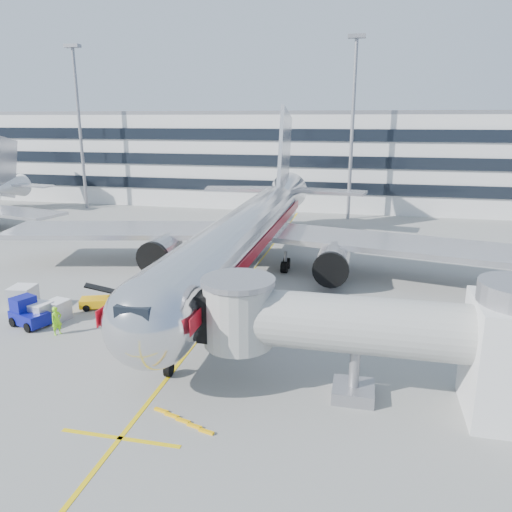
% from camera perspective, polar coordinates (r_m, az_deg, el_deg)
% --- Properties ---
extents(ground, '(180.00, 180.00, 0.00)m').
position_cam_1_polar(ground, '(36.93, -5.17, -7.61)').
color(ground, gray).
rests_on(ground, ground).
extents(lead_in_line, '(0.25, 70.00, 0.01)m').
position_cam_1_polar(lead_in_line, '(45.93, -1.39, -2.86)').
color(lead_in_line, yellow).
rests_on(lead_in_line, ground).
extents(stop_bar, '(6.00, 0.25, 0.01)m').
position_cam_1_polar(stop_bar, '(25.60, -15.28, -19.45)').
color(stop_bar, yellow).
rests_on(stop_bar, ground).
extents(main_jet, '(50.95, 48.70, 16.06)m').
position_cam_1_polar(main_jet, '(46.41, -0.91, 2.76)').
color(main_jet, silver).
rests_on(main_jet, ground).
extents(jet_bridge, '(17.80, 4.50, 7.00)m').
position_cam_1_polar(jet_bridge, '(26.53, 15.10, -8.55)').
color(jet_bridge, silver).
rests_on(jet_bridge, ground).
extents(terminal, '(150.00, 24.25, 15.60)m').
position_cam_1_polar(terminal, '(91.11, 6.02, 11.19)').
color(terminal, silver).
rests_on(terminal, ground).
extents(light_mast_west, '(2.40, 1.20, 25.45)m').
position_cam_1_polar(light_mast_west, '(87.18, -19.61, 14.89)').
color(light_mast_west, gray).
rests_on(light_mast_west, ground).
extents(light_mast_centre, '(2.40, 1.20, 25.45)m').
position_cam_1_polar(light_mast_centre, '(74.34, 11.02, 15.52)').
color(light_mast_centre, gray).
rests_on(light_mast_centre, ground).
extents(belt_loader, '(4.24, 2.77, 2.00)m').
position_cam_1_polar(belt_loader, '(41.18, -16.72, -4.90)').
color(belt_loader, '#FFB40A').
rests_on(belt_loader, ground).
extents(baggage_tug, '(3.17, 2.55, 2.09)m').
position_cam_1_polar(baggage_tug, '(39.61, -24.64, -5.98)').
color(baggage_tug, navy).
rests_on(baggage_tug, ground).
extents(cargo_container_left, '(1.65, 1.65, 1.50)m').
position_cam_1_polar(cargo_container_left, '(39.88, -21.68, -5.75)').
color(cargo_container_left, '#B7B9BE').
rests_on(cargo_container_left, ground).
extents(cargo_container_right, '(1.93, 1.93, 1.85)m').
position_cam_1_polar(cargo_container_right, '(43.07, -25.03, -4.32)').
color(cargo_container_right, '#B7B9BE').
rests_on(cargo_container_right, ground).
extents(cargo_container_front, '(1.66, 1.66, 1.56)m').
position_cam_1_polar(cargo_container_front, '(39.65, -23.49, -6.02)').
color(cargo_container_front, '#B7B9BE').
rests_on(cargo_container_front, ground).
extents(ramp_worker, '(0.76, 0.88, 2.02)m').
position_cam_1_polar(ramp_worker, '(37.16, -21.82, -6.88)').
color(ramp_worker, '#89F119').
rests_on(ramp_worker, ground).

